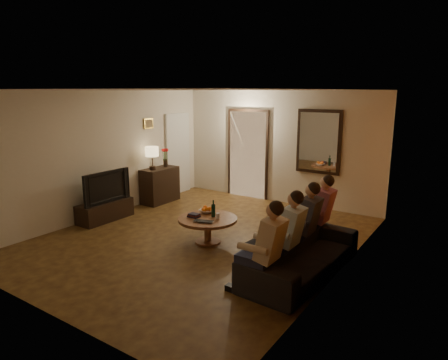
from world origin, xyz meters
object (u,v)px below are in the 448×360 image
Objects in this scene: table_lamp at (152,158)px; laptop at (202,222)px; person_b at (287,239)px; person_c at (304,227)px; bowl at (207,211)px; person_d at (319,217)px; coffee_table at (208,230)px; tv_stand at (105,211)px; dresser at (160,185)px; person_a at (266,254)px; wine_bottle at (213,208)px; tv at (103,186)px; dog at (274,247)px; sofa at (302,253)px.

table_lamp reaches higher than laptop.
laptop is at bearing 171.20° from person_b.
person_c is 4.63× the size of bowl.
coffee_table is at bearing -159.01° from person_d.
dresser is at bearing 90.00° from tv_stand.
table_lamp is at bearing 90.00° from tv_stand.
wine_bottle is (-1.69, 1.23, 0.01)m from person_a.
tv is (0.00, -1.63, 0.30)m from dresser.
laptop is (2.58, -0.12, 0.27)m from tv_stand.
coffee_table is (2.48, -1.25, -0.86)m from table_lamp.
sofa is at bearing 16.83° from dog.
dresser reaches higher than wine_bottle.
tv reaches higher than bowl.
bowl is at bearing 144.78° from person_a.
dog is at bearing -7.78° from coffee_table.
laptop is at bearing -2.61° from tv_stand.
wine_bottle is (0.05, 0.10, 0.38)m from coffee_table.
sofa is (4.32, -0.07, 0.13)m from tv_stand.
laptop is (-1.64, -0.35, -0.14)m from person_c.
wine_bottle is at bearing -84.07° from tv.
person_b is at bearing 165.19° from sofa.
laptop is at bearing -60.75° from bowl.
laptop is at bearing -30.71° from table_lamp.
tv_stand is (0.00, -1.41, -0.90)m from table_lamp.
person_b reaches higher than laptop.
person_d is at bearing 9.97° from sofa.
tv_stand is 4.46× the size of bowl.
tv_stand is at bearing 174.97° from person_b.
laptop is (0.05, -0.38, -0.14)m from wine_bottle.
person_a reaches higher than laptop.
tv_stand is 2.58m from wine_bottle.
tv reaches higher than wine_bottle.
person_a reaches higher than sofa.
dresser is 2.89m from coffee_table.
tv is at bearing -90.00° from dresser.
dresser is 4.96m from person_a.
person_a is at bearing -36.17° from wine_bottle.
table_lamp is 0.47× the size of tv_stand.
person_d is (0.00, 1.80, 0.00)m from person_a.
coffee_table is (2.48, 0.16, -0.48)m from tv.
person_b is 1.20m from person_d.
person_d is (-0.10, 0.90, 0.28)m from sofa.
person_a is 1.00× the size of person_c.
table_lamp is at bearing 157.05° from person_b.
person_a is 0.60m from person_b.
tv is at bearing -176.25° from coffee_table.
bowl is at bearing 9.45° from tv_stand.
tv is at bearing -168.88° from person_d.
wine_bottle reaches higher than tv_stand.
person_d is at bearing -7.90° from table_lamp.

